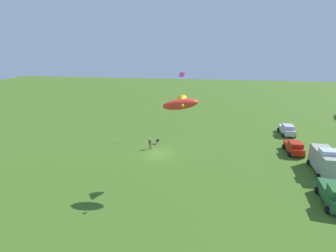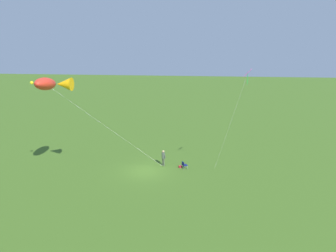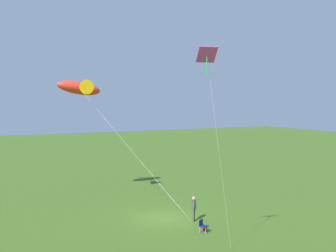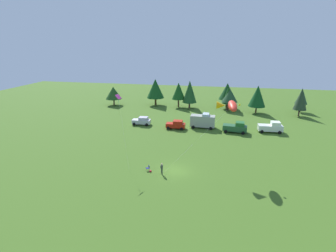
{
  "view_description": "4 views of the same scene",
  "coord_description": "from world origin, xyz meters",
  "px_view_note": "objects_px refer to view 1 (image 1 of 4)",
  "views": [
    {
      "loc": [
        34.71,
        6.47,
        15.81
      ],
      "look_at": [
        -1.76,
        1.2,
        3.82
      ],
      "focal_mm": 28.0,
      "sensor_mm": 36.0,
      "label": 1
    },
    {
      "loc": [
        -5.35,
        30.9,
        13.61
      ],
      "look_at": [
        -2.51,
        1.83,
        5.39
      ],
      "focal_mm": 35.0,
      "sensor_mm": 36.0,
      "label": 2
    },
    {
      "loc": [
        -24.72,
        12.3,
        8.28
      ],
      "look_at": [
        -0.97,
        0.12,
        6.65
      ],
      "focal_mm": 42.0,
      "sensor_mm": 36.0,
      "label": 3
    },
    {
      "loc": [
        5.97,
        -35.11,
        18.53
      ],
      "look_at": [
        -1.16,
        0.52,
        6.82
      ],
      "focal_mm": 28.0,
      "sensor_mm": 36.0,
      "label": 4
    }
  ],
  "objects_px": {
    "kite_large_fish": "(181,103)",
    "van_motorhome_grey": "(325,161)",
    "car_red_sedan": "(294,147)",
    "truck_green_flatbed": "(335,195)",
    "person_kite_flyer": "(150,143)",
    "folding_chair": "(157,141)",
    "kite_diamond_rainbow": "(181,77)",
    "backpack_on_grass": "(155,144)",
    "car_silver_compact": "(287,130)"
  },
  "relations": [
    {
      "from": "backpack_on_grass",
      "to": "car_red_sedan",
      "type": "xyz_separation_m",
      "value": [
        0.36,
        20.91,
        0.84
      ]
    },
    {
      "from": "truck_green_flatbed",
      "to": "car_red_sedan",
      "type": "bearing_deg",
      "value": -173.98
    },
    {
      "from": "car_silver_compact",
      "to": "kite_diamond_rainbow",
      "type": "xyz_separation_m",
      "value": [
        2.18,
        -18.67,
        9.16
      ]
    },
    {
      "from": "person_kite_flyer",
      "to": "kite_diamond_rainbow",
      "type": "bearing_deg",
      "value": -70.59
    },
    {
      "from": "folding_chair",
      "to": "kite_diamond_rainbow",
      "type": "distance_m",
      "value": 11.48
    },
    {
      "from": "car_silver_compact",
      "to": "backpack_on_grass",
      "type": "bearing_deg",
      "value": -71.73
    },
    {
      "from": "folding_chair",
      "to": "van_motorhome_grey",
      "type": "xyz_separation_m",
      "value": [
        6.52,
        22.48,
        1.16
      ]
    },
    {
      "from": "truck_green_flatbed",
      "to": "car_silver_compact",
      "type": "bearing_deg",
      "value": -177.54
    },
    {
      "from": "folding_chair",
      "to": "car_red_sedan",
      "type": "bearing_deg",
      "value": -122.94
    },
    {
      "from": "car_red_sedan",
      "to": "car_silver_compact",
      "type": "bearing_deg",
      "value": 170.89
    },
    {
      "from": "van_motorhome_grey",
      "to": "kite_large_fish",
      "type": "distance_m",
      "value": 19.99
    },
    {
      "from": "car_red_sedan",
      "to": "kite_large_fish",
      "type": "height_order",
      "value": "kite_large_fish"
    },
    {
      "from": "car_red_sedan",
      "to": "truck_green_flatbed",
      "type": "height_order",
      "value": "truck_green_flatbed"
    },
    {
      "from": "car_silver_compact",
      "to": "car_red_sedan",
      "type": "height_order",
      "value": "same"
    },
    {
      "from": "car_red_sedan",
      "to": "kite_diamond_rainbow",
      "type": "distance_m",
      "value": 20.6
    },
    {
      "from": "folding_chair",
      "to": "truck_green_flatbed",
      "type": "height_order",
      "value": "truck_green_flatbed"
    },
    {
      "from": "kite_large_fish",
      "to": "truck_green_flatbed",
      "type": "bearing_deg",
      "value": 81.98
    },
    {
      "from": "person_kite_flyer",
      "to": "folding_chair",
      "type": "distance_m",
      "value": 2.41
    },
    {
      "from": "backpack_on_grass",
      "to": "kite_diamond_rainbow",
      "type": "relative_size",
      "value": 0.03
    },
    {
      "from": "person_kite_flyer",
      "to": "folding_chair",
      "type": "height_order",
      "value": "person_kite_flyer"
    },
    {
      "from": "kite_diamond_rainbow",
      "to": "van_motorhome_grey",
      "type": "bearing_deg",
      "value": 58.31
    },
    {
      "from": "person_kite_flyer",
      "to": "kite_diamond_rainbow",
      "type": "xyz_separation_m",
      "value": [
        -7.64,
        3.86,
        9.09
      ]
    },
    {
      "from": "person_kite_flyer",
      "to": "van_motorhome_grey",
      "type": "height_order",
      "value": "van_motorhome_grey"
    },
    {
      "from": "person_kite_flyer",
      "to": "kite_large_fish",
      "type": "height_order",
      "value": "kite_large_fish"
    },
    {
      "from": "car_silver_compact",
      "to": "kite_diamond_rainbow",
      "type": "distance_m",
      "value": 20.91
    },
    {
      "from": "kite_large_fish",
      "to": "kite_diamond_rainbow",
      "type": "xyz_separation_m",
      "value": [
        -16.83,
        -1.57,
        0.64
      ]
    },
    {
      "from": "van_motorhome_grey",
      "to": "person_kite_flyer",
      "type": "bearing_deg",
      "value": -98.24
    },
    {
      "from": "kite_large_fish",
      "to": "kite_diamond_rainbow",
      "type": "bearing_deg",
      "value": -174.67
    },
    {
      "from": "backpack_on_grass",
      "to": "car_red_sedan",
      "type": "height_order",
      "value": "car_red_sedan"
    },
    {
      "from": "truck_green_flatbed",
      "to": "kite_large_fish",
      "type": "bearing_deg",
      "value": -92.34
    },
    {
      "from": "folding_chair",
      "to": "car_silver_compact",
      "type": "xyz_separation_m",
      "value": [
        -7.57,
        21.86,
        0.46
      ]
    },
    {
      "from": "kite_large_fish",
      "to": "car_silver_compact",
      "type": "bearing_deg",
      "value": 138.02
    },
    {
      "from": "kite_large_fish",
      "to": "backpack_on_grass",
      "type": "bearing_deg",
      "value": -155.3
    },
    {
      "from": "car_red_sedan",
      "to": "truck_green_flatbed",
      "type": "bearing_deg",
      "value": -0.07
    },
    {
      "from": "car_red_sedan",
      "to": "truck_green_flatbed",
      "type": "relative_size",
      "value": 0.81
    },
    {
      "from": "folding_chair",
      "to": "car_silver_compact",
      "type": "distance_m",
      "value": 23.14
    },
    {
      "from": "car_silver_compact",
      "to": "kite_large_fish",
      "type": "distance_m",
      "value": 26.95
    },
    {
      "from": "folding_chair",
      "to": "car_red_sedan",
      "type": "relative_size",
      "value": 0.19
    },
    {
      "from": "kite_large_fish",
      "to": "van_motorhome_grey",
      "type": "bearing_deg",
      "value": 105.52
    },
    {
      "from": "car_silver_compact",
      "to": "van_motorhome_grey",
      "type": "bearing_deg",
      "value": 1.01
    },
    {
      "from": "backpack_on_grass",
      "to": "truck_green_flatbed",
      "type": "bearing_deg",
      "value": 57.68
    },
    {
      "from": "truck_green_flatbed",
      "to": "kite_diamond_rainbow",
      "type": "height_order",
      "value": "kite_diamond_rainbow"
    },
    {
      "from": "backpack_on_grass",
      "to": "kite_large_fish",
      "type": "distance_m",
      "value": 15.33
    },
    {
      "from": "car_red_sedan",
      "to": "backpack_on_grass",
      "type": "bearing_deg",
      "value": -91.4
    },
    {
      "from": "backpack_on_grass",
      "to": "truck_green_flatbed",
      "type": "relative_size",
      "value": 0.06
    },
    {
      "from": "truck_green_flatbed",
      "to": "kite_diamond_rainbow",
      "type": "bearing_deg",
      "value": -131.82
    },
    {
      "from": "car_silver_compact",
      "to": "car_red_sedan",
      "type": "bearing_deg",
      "value": -10.19
    },
    {
      "from": "truck_green_flatbed",
      "to": "backpack_on_grass",
      "type": "bearing_deg",
      "value": -116.64
    },
    {
      "from": "kite_diamond_rainbow",
      "to": "kite_large_fish",
      "type": "bearing_deg",
      "value": 5.33
    },
    {
      "from": "car_red_sedan",
      "to": "van_motorhome_grey",
      "type": "bearing_deg",
      "value": 17.79
    }
  ]
}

